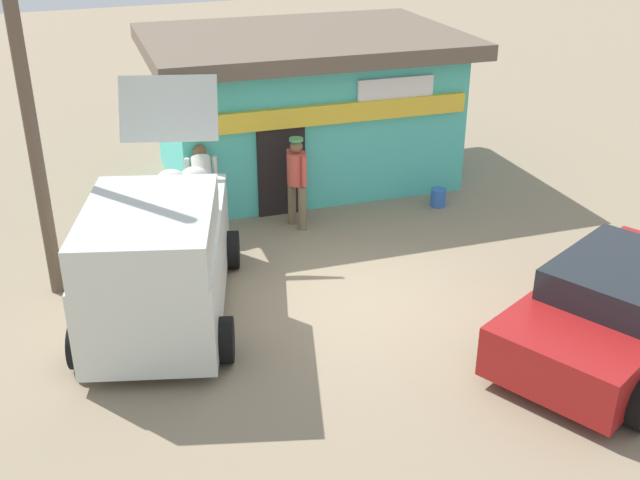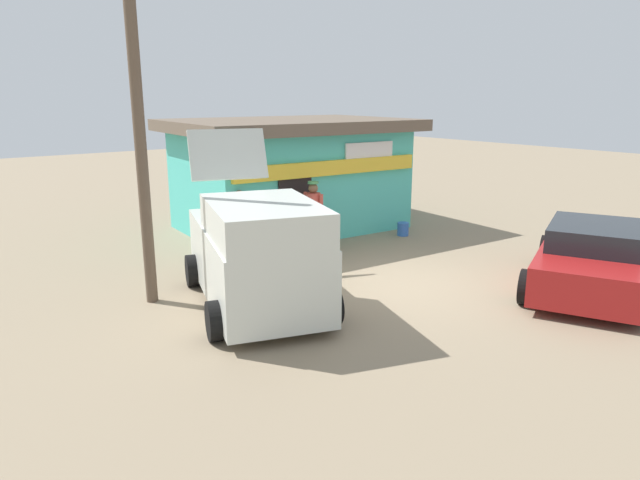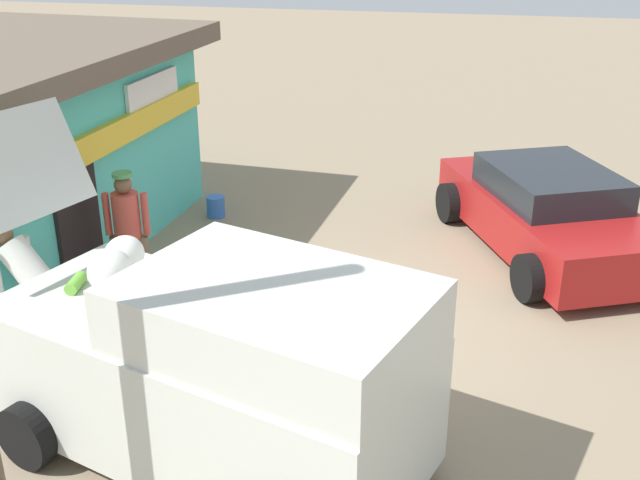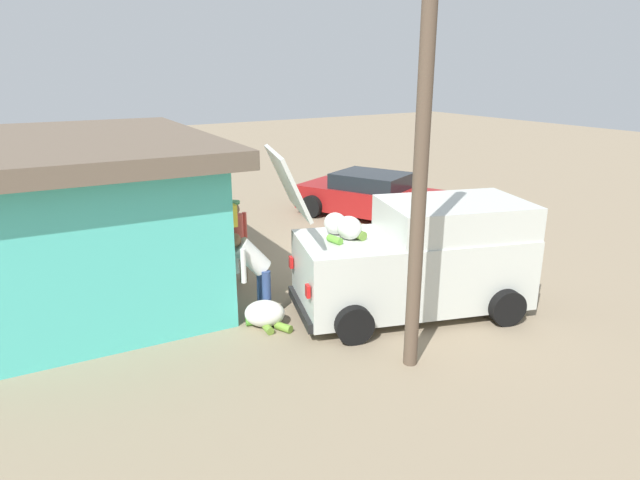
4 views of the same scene
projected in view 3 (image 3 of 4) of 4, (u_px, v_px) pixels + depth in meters
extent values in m
plane|color=gray|center=(350.00, 320.00, 9.50)|extent=(60.00, 60.00, 0.00)
cube|color=yellow|center=(113.00, 135.00, 10.34)|extent=(5.26, 0.44, 0.36)
cube|color=black|center=(78.00, 221.00, 9.82)|extent=(0.90, 0.11, 2.00)
cube|color=white|center=(153.00, 96.00, 11.32)|extent=(1.50, 0.15, 0.60)
cube|color=silver|center=(207.00, 383.00, 6.88)|extent=(2.85, 4.27, 1.22)
cube|color=silver|center=(274.00, 316.00, 6.18)|extent=(2.32, 2.83, 0.56)
cube|color=black|center=(407.00, 359.00, 5.65)|extent=(1.42, 0.52, 0.42)
cube|color=silver|center=(12.00, 168.00, 7.24)|extent=(1.63, 0.93, 0.99)
ellipsoid|color=silver|center=(110.00, 270.00, 7.15)|extent=(0.47, 0.39, 0.39)
ellipsoid|color=silver|center=(124.00, 255.00, 7.48)|extent=(0.45, 0.37, 0.37)
cylinder|color=#6AB63B|center=(76.00, 283.00, 7.21)|extent=(0.30, 0.16, 0.12)
cylinder|color=olive|center=(121.00, 286.00, 7.11)|extent=(0.31, 0.18, 0.16)
cube|color=black|center=(57.00, 370.00, 8.02)|extent=(1.59, 0.58, 0.16)
cube|color=red|center=(97.00, 294.00, 8.33)|extent=(0.15, 0.10, 0.20)
cylinder|color=black|center=(386.00, 418.00, 7.19)|extent=(0.40, 0.66, 0.62)
cylinder|color=black|center=(28.00, 435.00, 6.95)|extent=(0.40, 0.66, 0.62)
cylinder|color=black|center=(165.00, 342.00, 8.43)|extent=(0.40, 0.66, 0.62)
cube|color=maroon|center=(546.00, 218.00, 11.22)|extent=(4.45, 3.32, 0.68)
cube|color=#1E2328|center=(551.00, 182.00, 11.00)|extent=(2.43, 2.23, 0.42)
cylinder|color=black|center=(529.00, 278.00, 9.87)|extent=(0.67, 0.47, 0.63)
cylinder|color=black|center=(449.00, 203.00, 12.36)|extent=(0.67, 0.47, 0.63)
cylinder|color=black|center=(557.00, 194.00, 12.74)|extent=(0.67, 0.47, 0.63)
cylinder|color=#726047|center=(145.00, 266.00, 9.98)|extent=(0.15, 0.15, 0.82)
cylinder|color=#726047|center=(119.00, 266.00, 9.98)|extent=(0.15, 0.15, 0.82)
cylinder|color=#CC4C3F|center=(126.00, 215.00, 9.70)|extent=(0.41, 0.41, 0.58)
sphere|color=brown|center=(123.00, 185.00, 9.54)|extent=(0.22, 0.22, 0.22)
cylinder|color=#4C9959|center=(122.00, 175.00, 9.48)|extent=(0.25, 0.25, 0.05)
cylinder|color=#CC4C3F|center=(145.00, 214.00, 9.69)|extent=(0.09, 0.09, 0.55)
cylinder|color=#CC4C3F|center=(107.00, 214.00, 9.69)|extent=(0.09, 0.09, 0.55)
cylinder|color=navy|center=(40.00, 331.00, 8.40)|extent=(0.15, 0.15, 0.87)
cylinder|color=navy|center=(60.00, 317.00, 8.69)|extent=(0.15, 0.15, 0.87)
cylinder|color=silver|center=(27.00, 267.00, 8.35)|extent=(0.45, 0.71, 0.69)
sphere|color=brown|center=(2.00, 236.00, 8.32)|extent=(0.23, 0.23, 0.23)
cylinder|color=silver|center=(29.00, 260.00, 8.64)|extent=(0.09, 0.09, 0.58)
ellipsoid|color=silver|center=(18.00, 357.00, 8.31)|extent=(0.80, 0.85, 0.44)
cylinder|color=#55A635|center=(15.00, 362.00, 8.50)|extent=(0.22, 0.32, 0.15)
cylinder|color=olive|center=(4.00, 379.00, 8.21)|extent=(0.34, 0.16, 0.13)
cylinder|color=olive|center=(16.00, 389.00, 8.03)|extent=(0.33, 0.24, 0.13)
cylinder|color=blue|center=(216.00, 207.00, 12.61)|extent=(0.30, 0.30, 0.35)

